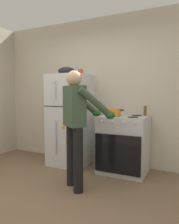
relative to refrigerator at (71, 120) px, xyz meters
name	(u,v)px	position (x,y,z in m)	size (l,w,h in m)	color
ground	(36,209)	(0.47, -1.57, -0.82)	(8.00, 8.00, 0.00)	brown
kitchen_wall_back	(102,91)	(0.47, 0.38, 0.53)	(6.00, 0.10, 2.70)	beige
refrigerator	(71,120)	(0.00, 0.00, 0.00)	(0.68, 0.72, 1.64)	silver
stove_range	(123,144)	(1.01, -0.01, -0.36)	(0.76, 0.67, 0.94)	silver
person_cook	(77,119)	(0.63, -0.88, 0.14)	(0.70, 0.75, 1.60)	black
red_pot	(114,112)	(0.85, -0.05, 0.17)	(0.33, 0.23, 0.11)	orange
coffee_mug	(81,72)	(0.18, 0.05, 0.87)	(0.11, 0.08, 0.10)	#B24C1E
pepper_mill	(145,111)	(1.31, 0.20, 0.20)	(0.05, 0.05, 0.16)	brown
mixing_bowl	(67,71)	(-0.08, 0.00, 0.89)	(0.32, 0.32, 0.14)	black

